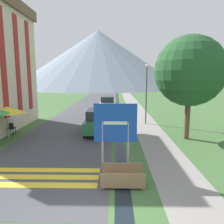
# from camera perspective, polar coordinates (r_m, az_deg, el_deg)

# --- Properties ---
(ground_plane) EXTENTS (160.00, 160.00, 0.00)m
(ground_plane) POSITION_cam_1_polar(r_m,az_deg,el_deg) (26.06, -1.03, -0.16)
(ground_plane) COLOR #3D6033
(road) EXTENTS (6.40, 60.00, 0.01)m
(road) POSITION_cam_1_polar(r_m,az_deg,el_deg) (36.11, -4.43, 2.41)
(road) COLOR #424247
(road) RESTS_ON ground_plane
(footpath) EXTENTS (2.20, 60.00, 0.01)m
(footpath) POSITION_cam_1_polar(r_m,az_deg,el_deg) (36.04, 5.28, 2.39)
(footpath) COLOR gray
(footpath) RESTS_ON ground_plane
(drainage_channel) EXTENTS (0.60, 60.00, 0.00)m
(drainage_channel) POSITION_cam_1_polar(r_m,az_deg,el_deg) (35.95, 1.45, 2.40)
(drainage_channel) COLOR black
(drainage_channel) RESTS_ON ground_plane
(crosswalk_marking) EXTENTS (5.44, 1.84, 0.01)m
(crosswalk_marking) POSITION_cam_1_polar(r_m,az_deg,el_deg) (10.20, -19.50, -15.69)
(crosswalk_marking) COLOR yellow
(crosswalk_marking) RESTS_ON ground_plane
(mountain_distant) EXTENTS (67.88, 67.88, 22.71)m
(mountain_distant) POSITION_cam_1_polar(r_m,az_deg,el_deg) (91.41, -3.60, 13.58)
(mountain_distant) COLOR gray
(mountain_distant) RESTS_ON ground_plane
(road_sign) EXTENTS (1.88, 0.11, 3.07)m
(road_sign) POSITION_cam_1_polar(r_m,az_deg,el_deg) (9.55, 0.89, -4.25)
(road_sign) COLOR #9E9EA3
(road_sign) RESTS_ON ground_plane
(footbridge) EXTENTS (1.70, 1.10, 0.65)m
(footbridge) POSITION_cam_1_polar(r_m,az_deg,el_deg) (9.06, 2.73, -16.86)
(footbridge) COLOR #846647
(footbridge) RESTS_ON ground_plane
(parked_car_near) EXTENTS (1.91, 4.27, 1.82)m
(parked_car_near) POSITION_cam_1_polar(r_m,az_deg,el_deg) (16.51, -3.62, -2.38)
(parked_car_near) COLOR #28663D
(parked_car_near) RESTS_ON ground_plane
(parked_car_far) EXTENTS (1.93, 4.37, 1.82)m
(parked_car_far) POSITION_cam_1_polar(r_m,az_deg,el_deg) (27.52, -1.14, 2.25)
(parked_car_far) COLOR silver
(parked_car_far) RESTS_ON ground_plane
(cafe_chair_far_right) EXTENTS (0.40, 0.40, 0.85)m
(cafe_chair_far_right) POSITION_cam_1_polar(r_m,az_deg,el_deg) (17.95, -24.79, -3.58)
(cafe_chair_far_right) COLOR black
(cafe_chair_far_right) RESTS_ON ground_plane
(cafe_chair_far_left) EXTENTS (0.40, 0.40, 0.85)m
(cafe_chair_far_left) POSITION_cam_1_polar(r_m,az_deg,el_deg) (17.64, -24.84, -3.79)
(cafe_chair_far_left) COLOR black
(cafe_chair_far_left) RESTS_ON ground_plane
(cafe_umbrella_middle_yellow) EXTENTS (2.42, 2.42, 2.19)m
(cafe_umbrella_middle_yellow) POSITION_cam_1_polar(r_m,az_deg,el_deg) (16.69, -25.76, 0.51)
(cafe_umbrella_middle_yellow) COLOR #B7B2A8
(cafe_umbrella_middle_yellow) RESTS_ON ground_plane
(streetlamp) EXTENTS (0.28, 0.28, 5.32)m
(streetlamp) POSITION_cam_1_polar(r_m,az_deg,el_deg) (19.77, 8.98, 5.94)
(streetlamp) COLOR #515156
(streetlamp) RESTS_ON ground_plane
(tree_by_path) EXTENTS (4.64, 4.64, 6.91)m
(tree_by_path) POSITION_cam_1_polar(r_m,az_deg,el_deg) (15.45, 19.65, 10.02)
(tree_by_path) COLOR brown
(tree_by_path) RESTS_ON ground_plane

